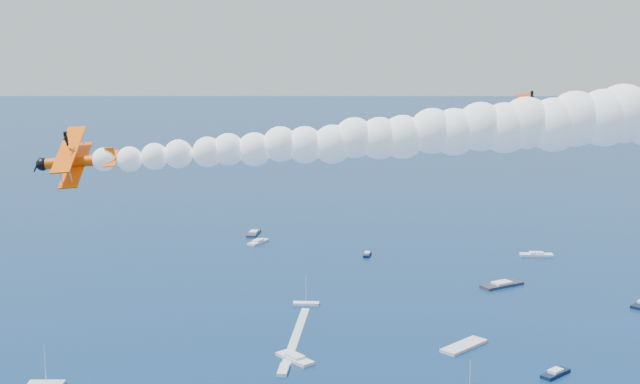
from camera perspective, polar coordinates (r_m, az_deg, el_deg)
The scene contains 4 objects.
biplane_lead at distance 101.85m, azimuth 14.44°, elevation 4.86°, with size 7.92×8.89×5.35m, color red, non-canonical shape.
biplane_trail at distance 91.46m, azimuth -16.07°, elevation 1.99°, with size 8.44×9.47×5.70m, color #FA5505, non-canonical shape.
smoke_trail_trail at distance 89.07m, azimuth 5.74°, elevation 3.84°, with size 60.44×38.75×12.11m, color white, non-canonical shape.
spectator_boats at distance 191.53m, azimuth 12.94°, elevation -10.47°, with size 227.77×188.97×0.70m.
Camera 1 is at (40.45, -56.81, 67.63)m, focal length 47.26 mm.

